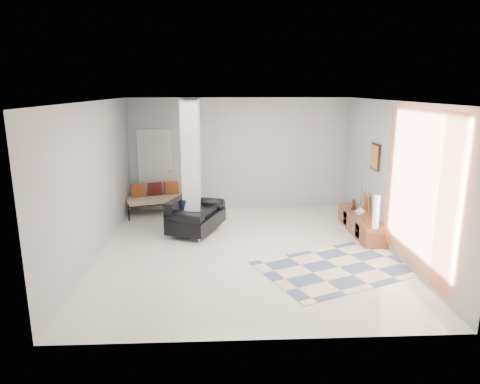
{
  "coord_description": "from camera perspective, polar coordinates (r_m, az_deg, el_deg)",
  "views": [
    {
      "loc": [
        -0.47,
        -7.68,
        3.02
      ],
      "look_at": [
        -0.09,
        0.6,
        1.01
      ],
      "focal_mm": 32.0,
      "sensor_mm": 36.0,
      "label": 1
    }
  ],
  "objects": [
    {
      "name": "wall_right",
      "position": [
        8.48,
        19.72,
        1.84
      ],
      "size": [
        0.0,
        6.0,
        6.0
      ],
      "primitive_type": "plane",
      "rotation": [
        1.57,
        0.0,
        -1.57
      ],
      "color": "#AEB0B3",
      "rests_on": "ground"
    },
    {
      "name": "wall_art",
      "position": [
        9.26,
        17.6,
        4.51
      ],
      "size": [
        0.04,
        0.45,
        0.55
      ],
      "primitive_type": "cube",
      "color": "#371F0F",
      "rests_on": "wall_right"
    },
    {
      "name": "daybed",
      "position": [
        10.72,
        -10.42,
        -0.63
      ],
      "size": [
        1.9,
        1.24,
        0.77
      ],
      "rotation": [
        0.0,
        0.0,
        0.3
      ],
      "color": "black",
      "rests_on": "floor"
    },
    {
      "name": "wall_left",
      "position": [
        8.17,
        -18.8,
        1.48
      ],
      "size": [
        0.0,
        6.0,
        6.0
      ],
      "primitive_type": "plane",
      "rotation": [
        1.57,
        0.0,
        1.57
      ],
      "color": "#AEB0B3",
      "rests_on": "ground"
    },
    {
      "name": "vase",
      "position": [
        9.38,
        15.74,
        -2.41
      ],
      "size": [
        0.23,
        0.23,
        0.21
      ],
      "primitive_type": "imported",
      "rotation": [
        0.0,
        0.0,
        -0.14
      ],
      "color": "silver",
      "rests_on": "media_console"
    },
    {
      "name": "cylinder_lamp",
      "position": [
        8.59,
        17.7,
        -2.54
      ],
      "size": [
        0.12,
        0.12,
        0.64
      ],
      "primitive_type": "cylinder",
      "color": "white",
      "rests_on": "media_console"
    },
    {
      "name": "floor",
      "position": [
        8.27,
        0.8,
        -7.78
      ],
      "size": [
        6.0,
        6.0,
        0.0
      ],
      "primitive_type": "plane",
      "color": "white",
      "rests_on": "ground"
    },
    {
      "name": "loveseat",
      "position": [
        9.26,
        -6.16,
        -3.1
      ],
      "size": [
        1.28,
        1.62,
        0.76
      ],
      "rotation": [
        0.0,
        0.0,
        -0.38
      ],
      "color": "silver",
      "rests_on": "floor"
    },
    {
      "name": "wall_front",
      "position": [
        4.97,
        2.95,
        -5.39
      ],
      "size": [
        6.0,
        0.0,
        6.0
      ],
      "primitive_type": "plane",
      "rotation": [
        -1.57,
        0.0,
        0.0
      ],
      "color": "#AEB0B3",
      "rests_on": "ground"
    },
    {
      "name": "bronze_figurine",
      "position": [
        9.79,
        14.92,
        -1.6
      ],
      "size": [
        0.13,
        0.13,
        0.24
      ],
      "primitive_type": null,
      "rotation": [
        0.0,
        0.0,
        0.07
      ],
      "color": "black",
      "rests_on": "media_console"
    },
    {
      "name": "curtain",
      "position": [
        7.41,
        22.49,
        0.37
      ],
      "size": [
        0.0,
        2.55,
        2.55
      ],
      "primitive_type": "plane",
      "rotation": [
        1.57,
        0.0,
        1.57
      ],
      "color": "#FF7943",
      "rests_on": "wall_right"
    },
    {
      "name": "media_console",
      "position": [
        9.52,
        15.84,
        -4.09
      ],
      "size": [
        0.45,
        1.97,
        0.8
      ],
      "color": "brown",
      "rests_on": "floor"
    },
    {
      "name": "partition_column",
      "position": [
        9.44,
        -6.45,
        3.69
      ],
      "size": [
        0.35,
        1.2,
        2.8
      ],
      "primitive_type": "cube",
      "color": "silver",
      "rests_on": "floor"
    },
    {
      "name": "hallway_door",
      "position": [
        10.95,
        -11.19,
        2.88
      ],
      "size": [
        0.85,
        0.06,
        2.04
      ],
      "primitive_type": "cube",
      "color": "silver",
      "rests_on": "floor"
    },
    {
      "name": "area_rug",
      "position": [
        7.7,
        13.01,
        -9.76
      ],
      "size": [
        3.1,
        2.64,
        0.01
      ],
      "primitive_type": "cube",
      "rotation": [
        0.0,
        0.0,
        0.41
      ],
      "color": "beige",
      "rests_on": "floor"
    },
    {
      "name": "ceiling",
      "position": [
        7.7,
        0.87,
        12.02
      ],
      "size": [
        6.0,
        6.0,
        0.0
      ],
      "primitive_type": "plane",
      "rotation": [
        3.14,
        0.0,
        0.0
      ],
      "color": "white",
      "rests_on": "wall_back"
    },
    {
      "name": "wall_back",
      "position": [
        10.81,
        -0.14,
        5.05
      ],
      "size": [
        6.0,
        0.0,
        6.0
      ],
      "primitive_type": "plane",
      "rotation": [
        1.57,
        0.0,
        0.0
      ],
      "color": "#AEB0B3",
      "rests_on": "ground"
    }
  ]
}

